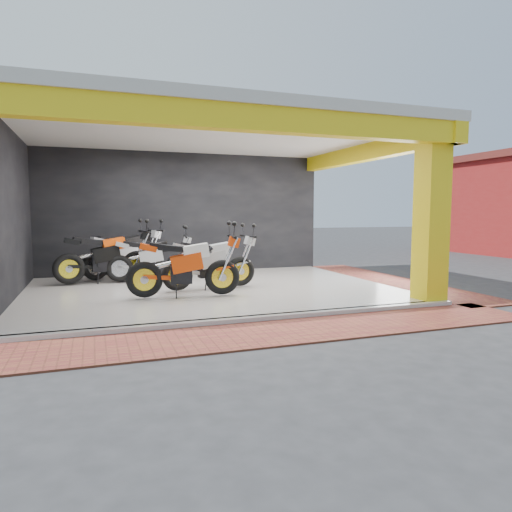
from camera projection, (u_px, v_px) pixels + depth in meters
The scene contains 16 objects.
ground at pixel (237, 310), 8.53m from camera, with size 80.00×80.00×0.00m, color #2D2D30.
showroom_floor at pixel (211, 290), 10.40m from camera, with size 8.00×6.00×0.10m, color silver.
showroom_ceiling at pixel (210, 131), 10.06m from camera, with size 8.40×6.40×0.20m, color beige.
back_wall at pixel (184, 215), 13.14m from camera, with size 8.20×0.20×3.50m, color black.
left_wall at pixel (5, 216), 8.86m from camera, with size 0.20×6.20×3.50m, color black.
corner_column at pixel (431, 216), 8.92m from camera, with size 0.50×0.50×3.50m, color yellow.
header_beam_front at pixel (255, 119), 7.28m from camera, with size 8.40×0.30×0.40m, color yellow.
header_beam_right at pixel (365, 153), 11.43m from camera, with size 0.30×6.40×0.40m, color yellow.
floor_kerb at pixel (256, 319), 7.57m from camera, with size 8.00×0.20×0.10m, color silver.
paver_front at pixel (273, 333), 6.84m from camera, with size 9.00×1.40×0.03m, color brown.
paver_right at pixel (388, 281), 12.01m from camera, with size 1.40×7.00×0.03m, color brown.
moto_hero at pixel (222, 260), 9.34m from camera, with size 2.40×0.89×1.47m, color #D83C09, non-canonical shape.
moto_row_a at pixel (241, 257), 10.44m from camera, with size 2.29×0.85×1.40m, color #96999D, non-canonical shape.
moto_row_b at pixel (178, 254), 11.39m from camera, with size 2.19×0.81×1.34m, color #9C9FA3, non-canonical shape.
moto_row_c at pixel (136, 251), 11.39m from camera, with size 2.43×0.90×1.49m, color black, non-canonical shape.
moto_row_d at pixel (149, 248), 12.45m from camera, with size 2.40×0.89×1.47m, color #A2A3A9, non-canonical shape.
Camera 1 is at (-2.50, -8.02, 1.82)m, focal length 32.00 mm.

